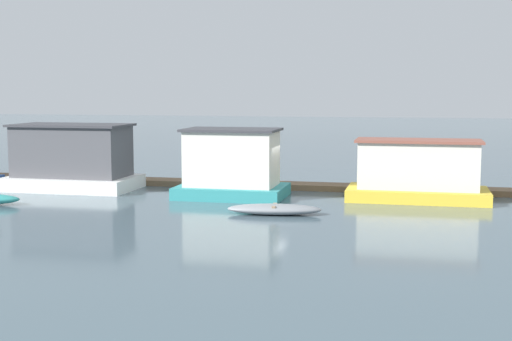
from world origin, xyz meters
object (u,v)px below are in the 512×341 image
at_px(houseboat_white, 72,159).
at_px(houseboat_teal, 232,166).
at_px(houseboat_yellow, 418,173).
at_px(dinghy_grey, 274,209).

height_order(houseboat_white, houseboat_teal, houseboat_white).
relative_size(houseboat_yellow, dinghy_grey, 1.60).
distance_m(houseboat_white, houseboat_yellow, 17.77).
xyz_separation_m(houseboat_white, houseboat_yellow, (17.77, 0.25, -0.28)).
height_order(houseboat_teal, dinghy_grey, houseboat_teal).
bearing_deg(houseboat_yellow, houseboat_white, -179.19).
height_order(houseboat_teal, houseboat_yellow, houseboat_teal).
xyz_separation_m(houseboat_teal, houseboat_yellow, (8.85, 1.07, -0.24)).
relative_size(houseboat_white, houseboat_teal, 1.28).
height_order(houseboat_white, houseboat_yellow, houseboat_white).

